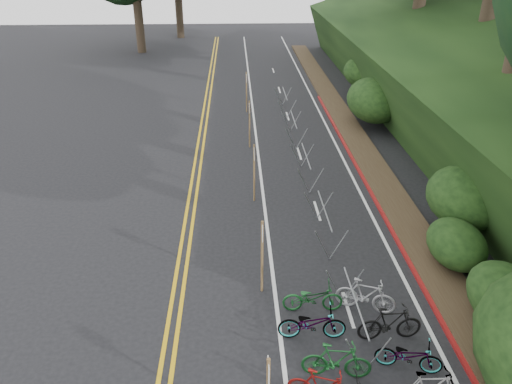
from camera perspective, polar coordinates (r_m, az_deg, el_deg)
road_markings at (r=20.07m, az=-0.01°, el=-2.16°), size 7.47×80.00×0.01m
red_curb at (r=22.48m, az=12.79°, el=0.62°), size 0.25×28.00×0.10m
embankment at (r=30.37m, az=23.59°, el=11.04°), size 14.30×48.14×9.11m
bike_racks_rest at (r=22.49m, az=5.72°, el=3.47°), size 1.14×23.00×1.17m
signposts_rest at (r=22.99m, az=-0.51°, el=5.69°), size 0.08×18.40×2.50m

